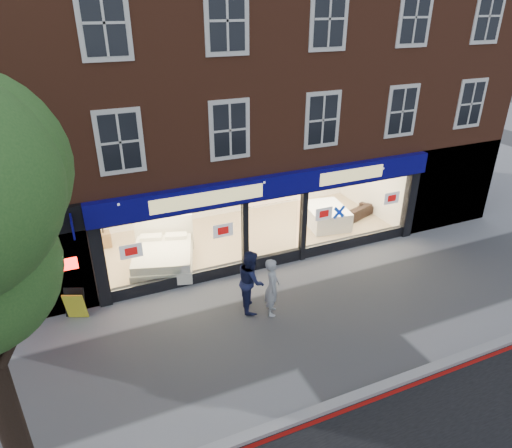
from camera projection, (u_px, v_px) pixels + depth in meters
ground at (320, 316)px, 12.95m from camera, size 120.00×120.00×0.00m
kerb_line at (390, 394)px, 10.39m from camera, size 60.00×0.10×0.01m
kerb_stone at (385, 386)px, 10.53m from camera, size 60.00×0.25×0.12m
showroom_floor at (249, 236)px, 17.24m from camera, size 11.00×4.50×0.10m
building at (229, 45)px, 15.69m from camera, size 19.00×8.26×10.30m
display_bed at (163, 256)px, 15.07m from camera, size 2.54×2.82×1.34m
bedside_table at (104, 239)px, 16.31m from camera, size 0.45×0.45×0.55m
mattress_stack at (326, 216)px, 17.86m from camera, size 1.73×2.05×0.73m
sofa at (356, 211)px, 18.52m from camera, size 1.80×1.18×0.49m
a_board at (75, 304)px, 12.71m from camera, size 0.67×0.57×0.88m
pedestrian_grey at (272, 287)px, 12.72m from camera, size 0.64×0.76×1.76m
pedestrian_blue at (251, 281)px, 12.89m from camera, size 0.91×1.06×1.87m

